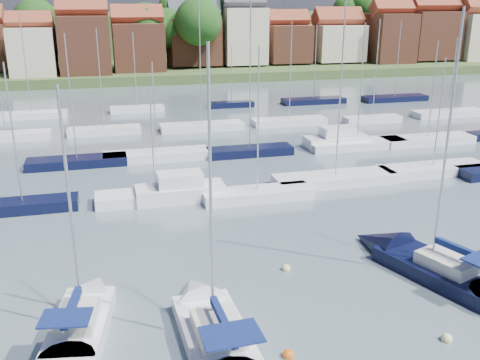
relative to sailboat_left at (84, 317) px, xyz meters
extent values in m
plane|color=#3E4D55|center=(12.34, 36.00, -0.37)|extent=(260.00, 260.00, 0.00)
cube|color=silver|center=(-0.15, -0.86, -0.12)|extent=(3.40, 6.19, 1.20)
cone|color=silver|center=(0.47, 2.75, -0.12)|extent=(2.89, 3.22, 2.44)
cube|color=beige|center=(-0.22, -1.26, 0.83)|extent=(2.10, 2.70, 0.70)
cylinder|color=#B2B2B7|center=(-0.08, -0.46, 5.91)|extent=(0.14, 0.14, 10.85)
cylinder|color=#B2B2B7|center=(-0.35, -2.06, 1.68)|extent=(0.65, 3.22, 0.10)
cube|color=#101D52|center=(-0.35, -2.06, 1.83)|extent=(0.82, 3.10, 0.35)
cube|color=#101D52|center=(-0.53, -3.10, 1.98)|extent=(2.29, 1.80, 0.08)
cube|color=silver|center=(5.82, -3.32, -0.12)|extent=(3.10, 6.91, 1.20)
cone|color=silver|center=(5.65, 0.93, -0.12)|extent=(2.96, 3.42, 2.84)
cube|color=beige|center=(5.84, -3.79, 0.83)|extent=(2.09, 2.91, 0.70)
cylinder|color=#B2B2B7|center=(5.80, -2.85, 6.79)|extent=(0.14, 0.14, 12.61)
cylinder|color=#B2B2B7|center=(5.87, -4.74, 1.68)|extent=(0.25, 3.78, 0.10)
cube|color=#101D52|center=(5.87, -4.74, 1.83)|extent=(0.44, 3.60, 0.35)
cube|color=#101D52|center=(5.92, -5.97, 1.98)|extent=(2.48, 1.79, 0.08)
cube|color=black|center=(19.43, -0.20, -0.12)|extent=(5.32, 7.93, 1.20)
cone|color=black|center=(17.91, 4.12, -0.12)|extent=(4.06, 4.38, 3.05)
cube|color=beige|center=(19.60, -0.68, 0.83)|extent=(3.03, 3.59, 0.70)
cylinder|color=#B2B2B7|center=(19.26, 0.28, 7.42)|extent=(0.14, 0.14, 13.88)
cylinder|color=#B2B2B7|center=(19.93, -1.64, 1.68)|extent=(1.45, 3.87, 0.10)
cube|color=#101D52|center=(19.93, -1.64, 1.83)|extent=(1.57, 3.75, 0.35)
sphere|color=#D85914|center=(8.76, -4.90, -0.37)|extent=(0.54, 0.54, 0.54)
sphere|color=beige|center=(16.26, -5.59, -0.37)|extent=(0.53, 0.53, 0.53)
sphere|color=#D85914|center=(17.08, 2.80, -0.37)|extent=(0.53, 0.53, 0.53)
sphere|color=beige|center=(11.31, 2.79, -0.37)|extent=(0.54, 0.54, 0.54)
cube|color=black|center=(-4.77, 16.54, -0.02)|extent=(8.01, 2.24, 1.00)
cylinder|color=#B2B2B7|center=(-4.77, 16.54, 5.56)|extent=(0.12, 0.12, 10.16)
cube|color=silver|center=(5.08, 16.20, -0.02)|extent=(9.22, 2.58, 1.00)
cylinder|color=#B2B2B7|center=(5.08, 16.20, 4.57)|extent=(0.12, 0.12, 8.18)
cube|color=silver|center=(12.98, 14.61, -0.02)|extent=(8.78, 2.46, 1.00)
cylinder|color=#B2B2B7|center=(12.98, 14.61, 6.01)|extent=(0.12, 0.12, 11.06)
cube|color=silver|center=(20.58, 16.66, -0.02)|extent=(10.79, 3.02, 1.00)
cylinder|color=#B2B2B7|center=(20.58, 16.66, 7.92)|extent=(0.12, 0.12, 14.87)
cube|color=silver|center=(30.32, 17.02, -0.02)|extent=(10.13, 2.84, 1.00)
cylinder|color=#B2B2B7|center=(30.32, 17.02, 5.28)|extent=(0.12, 0.12, 9.59)
cube|color=silver|center=(7.03, 16.00, 0.13)|extent=(7.00, 2.60, 1.40)
cube|color=silver|center=(7.03, 16.00, 1.23)|extent=(3.50, 2.20, 1.30)
cube|color=black|center=(-1.21, 27.64, -0.02)|extent=(9.30, 2.60, 1.00)
cylinder|color=#B2B2B7|center=(-1.21, 27.64, 6.22)|extent=(0.12, 0.12, 11.48)
cube|color=silver|center=(6.40, 28.01, -0.02)|extent=(10.40, 2.91, 1.00)
cylinder|color=#B2B2B7|center=(6.40, 28.01, 4.87)|extent=(0.12, 0.12, 8.77)
cube|color=black|center=(15.82, 27.28, -0.02)|extent=(8.80, 2.46, 1.00)
cylinder|color=#B2B2B7|center=(15.82, 27.28, 7.65)|extent=(0.12, 0.12, 14.33)
cube|color=silver|center=(27.74, 27.16, -0.02)|extent=(10.73, 3.00, 1.00)
cylinder|color=#B2B2B7|center=(27.74, 27.16, 6.55)|extent=(0.12, 0.12, 12.14)
cube|color=silver|center=(36.17, 26.97, -0.02)|extent=(10.48, 2.93, 1.00)
cylinder|color=#B2B2B7|center=(36.17, 26.97, 5.62)|extent=(0.12, 0.12, 10.28)
cube|color=silver|center=(25.80, 28.00, 0.13)|extent=(7.00, 2.60, 1.40)
cube|color=silver|center=(25.80, 28.00, 1.23)|extent=(3.50, 2.20, 1.30)
cube|color=silver|center=(-9.37, 40.21, -0.02)|extent=(9.71, 2.72, 1.00)
cube|color=silver|center=(1.51, 40.51, -0.02)|extent=(8.49, 2.38, 1.00)
cylinder|color=#B2B2B7|center=(1.51, 40.51, 6.14)|extent=(0.12, 0.12, 11.31)
cube|color=silver|center=(13.13, 39.78, -0.02)|extent=(10.16, 2.85, 1.00)
cylinder|color=#B2B2B7|center=(13.13, 39.78, 7.78)|extent=(0.12, 0.12, 14.59)
cube|color=silver|center=(24.51, 39.89, -0.02)|extent=(9.53, 2.67, 1.00)
cylinder|color=#B2B2B7|center=(24.51, 39.89, 6.44)|extent=(0.12, 0.12, 11.91)
cube|color=silver|center=(35.50, 38.50, -0.02)|extent=(7.62, 2.13, 1.00)
cylinder|color=#B2B2B7|center=(35.50, 38.50, 6.55)|extent=(0.12, 0.12, 12.13)
cube|color=silver|center=(47.57, 39.59, -0.02)|extent=(10.17, 2.85, 1.00)
cylinder|color=#B2B2B7|center=(47.57, 39.59, 5.35)|extent=(0.12, 0.12, 9.73)
cube|color=silver|center=(-7.92, 52.56, -0.02)|extent=(9.24, 2.59, 1.00)
cylinder|color=#B2B2B7|center=(-7.92, 52.56, 7.07)|extent=(0.12, 0.12, 13.17)
cube|color=silver|center=(6.26, 53.30, -0.02)|extent=(7.57, 2.12, 1.00)
cylinder|color=#B2B2B7|center=(6.26, 53.30, 5.60)|extent=(0.12, 0.12, 10.24)
cube|color=black|center=(20.23, 53.47, -0.02)|extent=(6.58, 1.84, 1.00)
cylinder|color=#B2B2B7|center=(20.23, 53.47, 4.49)|extent=(0.12, 0.12, 8.01)
cube|color=black|center=(33.28, 53.40, -0.02)|extent=(9.92, 2.78, 1.00)
cylinder|color=#B2B2B7|center=(33.28, 53.40, 5.94)|extent=(0.12, 0.12, 10.92)
cube|color=black|center=(46.62, 52.37, -0.02)|extent=(10.55, 2.95, 1.00)
cylinder|color=#B2B2B7|center=(46.62, 52.37, 6.24)|extent=(0.12, 0.12, 11.51)
cube|color=#41542A|center=(12.34, 113.00, -0.07)|extent=(200.00, 70.00, 3.00)
cube|color=#41542A|center=(12.34, 138.00, 4.63)|extent=(200.00, 60.00, 14.00)
cube|color=beige|center=(-10.40, 85.00, 5.71)|extent=(8.09, 8.80, 8.96)
cube|color=brown|center=(-10.40, 85.00, 11.18)|extent=(8.25, 4.00, 4.00)
cube|color=brown|center=(-1.01, 85.93, 6.72)|extent=(9.36, 10.17, 10.97)
cube|color=brown|center=(-1.01, 85.93, 13.35)|extent=(9.54, 4.63, 4.63)
cube|color=brown|center=(9.30, 87.65, 5.94)|extent=(9.90, 8.56, 9.42)
cube|color=brown|center=(9.30, 87.65, 11.87)|extent=(10.10, 4.90, 4.90)
cube|color=brown|center=(21.44, 92.65, 6.58)|extent=(10.59, 8.93, 9.49)
cube|color=#383A42|center=(21.44, 92.65, 12.62)|extent=(10.80, 5.24, 5.24)
cube|color=beige|center=(32.05, 91.79, 7.66)|extent=(9.01, 8.61, 11.65)
cube|color=#383A42|center=(32.05, 91.79, 14.58)|extent=(9.19, 4.46, 4.46)
cube|color=brown|center=(42.52, 93.00, 5.83)|extent=(9.10, 9.34, 8.00)
cube|color=brown|center=(42.52, 93.00, 10.95)|extent=(9.28, 4.50, 4.50)
cube|color=beige|center=(54.29, 92.59, 5.77)|extent=(10.86, 9.59, 7.88)
cube|color=brown|center=(54.29, 92.59, 11.04)|extent=(11.07, 5.37, 5.37)
cube|color=brown|center=(66.10, 89.92, 6.72)|extent=(9.18, 9.96, 10.97)
cube|color=brown|center=(66.10, 89.92, 13.33)|extent=(9.36, 4.54, 4.54)
cube|color=brown|center=(77.52, 91.21, 7.21)|extent=(11.39, 9.67, 10.76)
cube|color=brown|center=(77.52, 91.21, 13.99)|extent=(11.62, 5.64, 5.64)
cylinder|color=#382619|center=(69.12, 111.51, 8.15)|extent=(0.50, 0.50, 4.47)
sphere|color=#205019|center=(69.12, 111.51, 14.21)|extent=(8.18, 8.18, 8.18)
cylinder|color=#382619|center=(15.80, 91.93, 3.46)|extent=(0.50, 0.50, 4.46)
sphere|color=#205019|center=(15.80, 91.93, 9.51)|extent=(8.15, 8.15, 8.15)
cylinder|color=#382619|center=(27.56, 109.68, 8.21)|extent=(0.50, 0.50, 5.15)
sphere|color=#205019|center=(27.56, 109.68, 15.19)|extent=(9.41, 9.41, 9.41)
cylinder|color=#382619|center=(-1.20, 112.31, 8.31)|extent=(0.50, 0.50, 4.56)
sphere|color=#205019|center=(-1.20, 112.31, 14.50)|extent=(8.34, 8.34, 8.34)
cylinder|color=#382619|center=(-10.89, 101.25, 3.81)|extent=(0.50, 0.50, 5.15)
sphere|color=#205019|center=(-10.89, 101.25, 10.80)|extent=(9.42, 9.42, 9.42)
cylinder|color=#382619|center=(26.10, 100.70, 3.12)|extent=(0.50, 0.50, 3.77)
sphere|color=#205019|center=(26.10, 100.70, 8.23)|extent=(6.89, 6.89, 6.89)
cylinder|color=#382619|center=(21.39, 86.94, 3.84)|extent=(0.50, 0.50, 5.21)
sphere|color=#205019|center=(21.39, 86.94, 10.92)|extent=(9.53, 9.53, 9.53)
cylinder|color=#382619|center=(74.27, 97.62, 2.72)|extent=(0.50, 0.50, 2.97)
sphere|color=#205019|center=(74.27, 97.62, 6.76)|extent=(5.44, 5.44, 5.44)
cylinder|color=#382619|center=(11.19, 89.75, 3.65)|extent=(0.50, 0.50, 4.84)
sphere|color=#205019|center=(11.19, 89.75, 10.22)|extent=(8.85, 8.85, 8.85)
cylinder|color=#382619|center=(65.02, 111.72, 7.80)|extent=(0.50, 0.50, 3.72)
sphere|color=#205019|center=(65.02, 111.72, 12.84)|extent=(6.80, 6.80, 6.80)
cylinder|color=#382619|center=(66.39, 90.12, 3.26)|extent=(0.50, 0.50, 4.05)
sphere|color=#205019|center=(66.39, 90.12, 8.75)|extent=(7.40, 7.40, 7.40)
cylinder|color=#382619|center=(19.18, 109.29, 7.54)|extent=(0.50, 0.50, 3.93)
sphere|color=#205019|center=(19.18, 109.29, 12.88)|extent=(7.19, 7.19, 7.19)
cylinder|color=#382619|center=(42.99, 96.17, 3.15)|extent=(0.50, 0.50, 3.82)
sphere|color=#205019|center=(42.99, 96.17, 8.33)|extent=(6.99, 6.99, 6.99)
cylinder|color=#382619|center=(-5.10, 89.12, 2.97)|extent=(0.50, 0.50, 3.48)
sphere|color=#205019|center=(-5.10, 89.12, 7.70)|extent=(6.37, 6.37, 6.37)
cylinder|color=#382619|center=(69.86, 98.81, 2.73)|extent=(0.50, 0.50, 2.99)
sphere|color=#205019|center=(69.86, 98.81, 6.78)|extent=(5.46, 5.46, 5.46)
cylinder|color=#382619|center=(15.95, 95.04, 2.86)|extent=(0.50, 0.50, 3.25)
sphere|color=#205019|center=(15.95, 95.04, 7.26)|extent=(5.94, 5.94, 5.94)
cylinder|color=#382619|center=(9.29, 96.73, 2.73)|extent=(0.50, 0.50, 2.98)
sphere|color=#205019|center=(9.29, 96.73, 6.78)|extent=(5.46, 5.46, 5.46)
cylinder|color=#382619|center=(77.00, 117.74, 8.99)|extent=(0.50, 0.50, 4.29)
sphere|color=#205019|center=(77.00, 117.74, 14.81)|extent=(7.84, 7.84, 7.84)
camera|label=1|loc=(1.74, -23.69, 14.51)|focal=40.00mm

